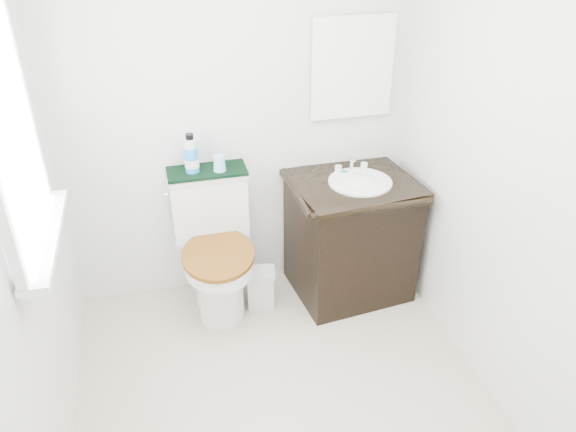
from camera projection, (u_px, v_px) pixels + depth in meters
name	position (u px, v px, depth m)	size (l,w,h in m)	color
floor	(288.00, 406.00, 3.00)	(2.40, 2.40, 0.00)	#BCB298
wall_back	(239.00, 116.00, 3.40)	(2.40, 2.40, 0.00)	silver
wall_left	(11.00, 246.00, 2.16)	(2.40, 2.40, 0.00)	silver
wall_right	(515.00, 182.00, 2.63)	(2.40, 2.40, 0.00)	silver
window	(8.00, 136.00, 2.19)	(0.02, 0.70, 0.90)	white
mirror	(352.00, 68.00, 3.40)	(0.50, 0.02, 0.60)	silver
toilet	(215.00, 253.00, 3.56)	(0.49, 0.67, 0.90)	white
vanity	(351.00, 234.00, 3.67)	(0.82, 0.72, 0.92)	black
trash_bin	(261.00, 287.00, 3.66)	(0.21, 0.18, 0.27)	silver
towel	(207.00, 171.00, 3.40)	(0.48, 0.22, 0.02)	black
mouthwash_bottle	(191.00, 155.00, 3.32)	(0.08, 0.08, 0.24)	#1A8BE0
cup	(219.00, 163.00, 3.36)	(0.08, 0.08, 0.10)	#8CCCE5
soap_bar	(344.00, 172.00, 3.57)	(0.07, 0.05, 0.02)	#166C64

